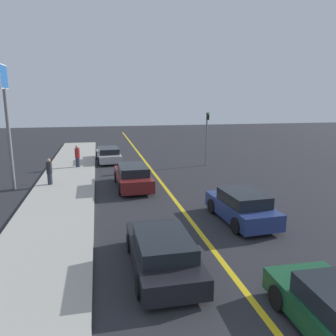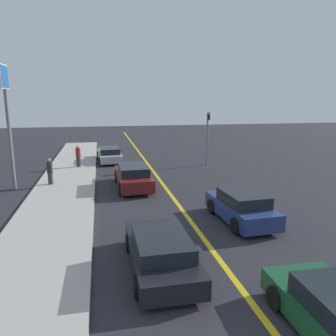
# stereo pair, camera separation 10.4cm
# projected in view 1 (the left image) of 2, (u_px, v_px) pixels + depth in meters

# --- Properties ---
(road_center_line) EXTENTS (0.20, 60.00, 0.01)m
(road_center_line) POSITION_uv_depth(u_px,v_px,m) (157.00, 176.00, 22.10)
(road_center_line) COLOR gold
(road_center_line) RESTS_ON ground_plane
(sidewalk_left) EXTENTS (3.45, 35.88, 0.13)m
(sidewalk_left) POSITION_uv_depth(u_px,v_px,m) (67.00, 180.00, 20.84)
(sidewalk_left) COLOR #ADA89E
(sidewalk_left) RESTS_ON ground_plane
(car_ahead_center) EXTENTS (1.93, 4.38, 1.18)m
(car_ahead_center) POSITION_uv_depth(u_px,v_px,m) (162.00, 252.00, 10.00)
(car_ahead_center) COLOR black
(car_ahead_center) RESTS_ON ground_plane
(car_far_distant) EXTENTS (2.02, 4.03, 1.33)m
(car_far_distant) POSITION_uv_depth(u_px,v_px,m) (242.00, 207.00, 13.94)
(car_far_distant) COLOR navy
(car_far_distant) RESTS_ON ground_plane
(car_parked_left_lot) EXTENTS (2.01, 4.73, 1.36)m
(car_parked_left_lot) POSITION_uv_depth(u_px,v_px,m) (133.00, 176.00, 19.28)
(car_parked_left_lot) COLOR maroon
(car_parked_left_lot) RESTS_ON ground_plane
(car_oncoming_far) EXTENTS (2.07, 4.63, 1.19)m
(car_oncoming_far) POSITION_uv_depth(u_px,v_px,m) (109.00, 155.00, 27.25)
(car_oncoming_far) COLOR #9E9EA3
(car_oncoming_far) RESTS_ON ground_plane
(pedestrian_near_curb) EXTENTS (0.33, 0.33, 1.57)m
(pedestrian_near_curb) POSITION_uv_depth(u_px,v_px,m) (49.00, 172.00, 19.41)
(pedestrian_near_curb) COLOR #282D3D
(pedestrian_near_curb) RESTS_ON sidewalk_left
(pedestrian_mid_group) EXTENTS (0.36, 0.36, 1.63)m
(pedestrian_mid_group) POSITION_uv_depth(u_px,v_px,m) (77.00, 156.00, 24.41)
(pedestrian_mid_group) COLOR #282D3D
(pedestrian_mid_group) RESTS_ON sidewalk_left
(traffic_light) EXTENTS (0.18, 0.40, 4.11)m
(traffic_light) POSITION_uv_depth(u_px,v_px,m) (207.00, 133.00, 25.30)
(traffic_light) COLOR slate
(traffic_light) RESTS_ON ground_plane
(roadside_sign) EXTENTS (0.20, 1.47, 6.97)m
(roadside_sign) POSITION_uv_depth(u_px,v_px,m) (6.00, 102.00, 17.96)
(roadside_sign) COLOR slate
(roadside_sign) RESTS_ON ground_plane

